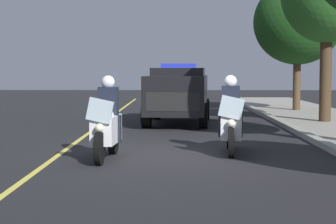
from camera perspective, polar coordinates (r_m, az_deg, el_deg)
ground_plane at (r=12.63m, az=-0.02°, el=-4.16°), size 80.00×80.00×0.00m
lane_stripe_center at (r=12.88m, az=-10.59°, el=-4.06°), size 48.00×0.12×0.01m
police_motorcycle_lead_left at (r=11.88m, az=-6.08°, el=-1.32°), size 2.14×0.62×1.72m
police_motorcycle_lead_right at (r=12.80m, az=6.20°, el=-0.93°), size 2.14×0.62×1.72m
police_suv at (r=19.72m, az=1.02°, el=1.95°), size 5.03×2.36×2.05m
tree_behind_suv at (r=25.71m, az=12.69°, el=8.63°), size 3.80×3.80×5.61m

